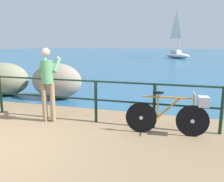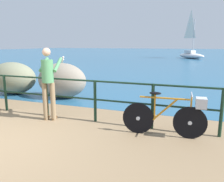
# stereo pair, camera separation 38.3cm
# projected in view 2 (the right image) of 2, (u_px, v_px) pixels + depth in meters

# --- Properties ---
(ground_plane) EXTENTS (120.00, 120.00, 0.10)m
(ground_plane) POSITION_uv_depth(u_px,v_px,m) (158.00, 64.00, 22.71)
(ground_plane) COLOR #846B4C
(sea_surface) EXTENTS (120.00, 90.00, 0.01)m
(sea_surface) POSITION_uv_depth(u_px,v_px,m) (180.00, 53.00, 48.47)
(sea_surface) COLOR #285B7F
(sea_surface) RESTS_ON ground_plane
(promenade_railing) EXTENTS (8.44, 0.07, 1.02)m
(promenade_railing) POSITION_uv_depth(u_px,v_px,m) (46.00, 92.00, 6.04)
(promenade_railing) COLOR black
(promenade_railing) RESTS_ON ground_plane
(bicycle) EXTENTS (1.70, 0.48, 0.92)m
(bicycle) POSITION_uv_depth(u_px,v_px,m) (171.00, 115.00, 4.66)
(bicycle) COLOR black
(bicycle) RESTS_ON ground_plane
(person_at_railing) EXTENTS (0.55, 0.67, 1.78)m
(person_at_railing) POSITION_uv_depth(u_px,v_px,m) (48.00, 81.00, 5.61)
(person_at_railing) COLOR #8C7251
(person_at_railing) RESTS_ON ground_plane
(breakwater_boulder_main) EXTENTS (1.81, 1.13, 1.22)m
(breakwater_boulder_main) POSITION_uv_depth(u_px,v_px,m) (62.00, 80.00, 8.08)
(breakwater_boulder_main) COLOR gray
(breakwater_boulder_main) RESTS_ON ground
(breakwater_boulder_left) EXTENTS (1.92, 1.27, 1.20)m
(breakwater_boulder_left) POSITION_uv_depth(u_px,v_px,m) (13.00, 78.00, 8.76)
(breakwater_boulder_left) COLOR gray
(breakwater_boulder_left) RESTS_ON ground
(seagull) EXTENTS (0.31, 0.25, 0.23)m
(seagull) POSITION_uv_depth(u_px,v_px,m) (62.00, 59.00, 7.98)
(seagull) COLOR gold
(seagull) RESTS_ON breakwater_boulder_main
(sailboat) EXTENTS (3.89, 4.16, 6.16)m
(sailboat) POSITION_uv_depth(u_px,v_px,m) (191.00, 53.00, 29.79)
(sailboat) COLOR white
(sailboat) RESTS_ON sea_surface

